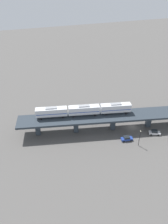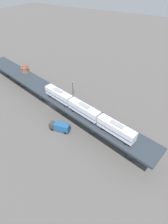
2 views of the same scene
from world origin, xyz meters
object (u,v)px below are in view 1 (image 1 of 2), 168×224
street_car_white (155,132)px  street_lamp (140,137)px  street_car_blue (127,138)px  subway_train (84,110)px  delivery_truck (96,116)px

street_car_white → street_lamp: bearing=-69.1°
street_car_blue → street_car_white: 12.20m
subway_train → delivery_truck: size_ratio=4.92×
subway_train → street_car_white: (12.90, 25.05, -8.23)m
street_car_blue → street_lamp: 5.81m
street_car_blue → street_car_white: bearing=88.0°
subway_train → street_car_white: size_ratio=7.77×
street_lamp → street_car_blue: bearing=-147.1°
subway_train → street_lamp: bearing=43.1°
delivery_truck → subway_train: bearing=-57.0°
street_car_white → street_lamp: 10.70m
street_car_blue → delivery_truck: 18.03m
delivery_truck → street_lamp: street_lamp is taller
subway_train → street_car_blue: 19.71m
street_car_blue → delivery_truck: delivery_truck is taller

